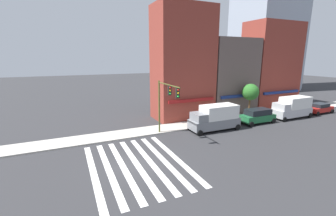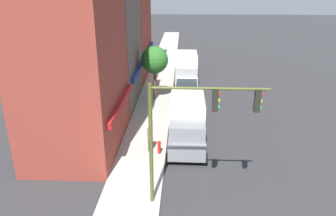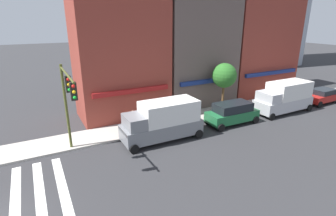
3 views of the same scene
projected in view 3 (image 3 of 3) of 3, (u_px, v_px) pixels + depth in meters
storefront_row at (199, 38)px, 27.23m from camera, size 25.57×5.30×15.40m
traffic_signal at (68, 96)px, 15.88m from camera, size 0.32×5.14×6.11m
box_truck_grey at (163, 120)px, 19.86m from camera, size 6.21×2.42×3.04m
suv_green at (232, 113)px, 23.09m from camera, size 4.73×2.12×1.94m
box_truck_silver at (284, 97)px, 25.84m from camera, size 6.22×2.42×3.04m
sedan_red at (323, 96)px, 28.90m from camera, size 4.44×2.02×1.59m
pedestrian_grey_coat at (133, 120)px, 21.24m from camera, size 0.32×0.32×1.77m
fire_hydrant at (133, 129)px, 20.78m from camera, size 0.24×0.24×0.84m
street_tree at (224, 76)px, 25.08m from camera, size 2.36×2.36×4.77m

